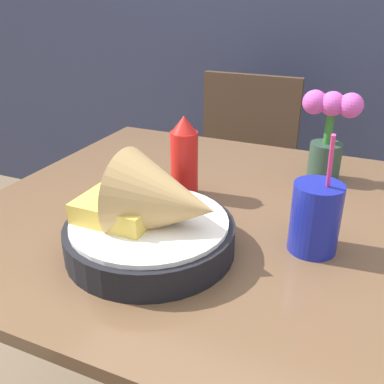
{
  "coord_description": "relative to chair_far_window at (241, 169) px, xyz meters",
  "views": [
    {
      "loc": [
        0.28,
        -0.75,
        1.19
      ],
      "look_at": [
        -0.02,
        -0.06,
        0.83
      ],
      "focal_mm": 40.0,
      "sensor_mm": 36.0,
      "label": 1
    }
  ],
  "objects": [
    {
      "name": "dining_table",
      "position": [
        0.19,
        -0.83,
        0.14
      ],
      "size": [
        0.97,
        0.89,
        0.77
      ],
      "color": "brown",
      "rests_on": "ground_plane"
    },
    {
      "name": "chair_far_window",
      "position": [
        0.0,
        0.0,
        0.0
      ],
      "size": [
        0.4,
        0.4,
        0.89
      ],
      "color": "#473323",
      "rests_on": "ground_plane"
    },
    {
      "name": "food_basket",
      "position": [
        0.16,
        -1.02,
        0.31
      ],
      "size": [
        0.3,
        0.3,
        0.18
      ],
      "color": "black",
      "rests_on": "dining_table"
    },
    {
      "name": "ketchup_bottle",
      "position": [
        0.1,
        -0.78,
        0.34
      ],
      "size": [
        0.06,
        0.06,
        0.18
      ],
      "color": "red",
      "rests_on": "dining_table"
    },
    {
      "name": "drink_cup",
      "position": [
        0.4,
        -0.9,
        0.31
      ],
      "size": [
        0.08,
        0.08,
        0.22
      ],
      "color": "#192399",
      "rests_on": "dining_table"
    },
    {
      "name": "flower_vase",
      "position": [
        0.38,
        -0.57,
        0.37
      ],
      "size": [
        0.13,
        0.08,
        0.21
      ],
      "color": "#2D4738",
      "rests_on": "dining_table"
    }
  ]
}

